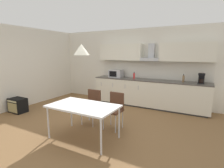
# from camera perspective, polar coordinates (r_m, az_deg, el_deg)

# --- Properties ---
(ground_plane) EXTENTS (8.56, 7.65, 0.02)m
(ground_plane) POSITION_cam_1_polar(r_m,az_deg,el_deg) (4.68, -7.38, -12.97)
(ground_plane) COLOR brown
(wall_back) EXTENTS (6.85, 0.10, 2.67)m
(wall_back) POSITION_cam_1_polar(r_m,az_deg,el_deg) (6.61, 5.72, 5.87)
(wall_back) COLOR silver
(wall_back) RESTS_ON ground_plane
(wall_left) EXTENTS (0.10, 6.12, 2.67)m
(wall_left) POSITION_cam_1_polar(r_m,az_deg,el_deg) (6.49, -29.03, 4.58)
(wall_left) COLOR silver
(wall_left) RESTS_ON ground_plane
(kitchen_counter) EXTENTS (3.85, 0.67, 0.93)m
(kitchen_counter) POSITION_cam_1_polar(r_m,az_deg,el_deg) (6.10, 11.69, -2.89)
(kitchen_counter) COLOR #333333
(kitchen_counter) RESTS_ON ground_plane
(backsplash_tile) EXTENTS (3.83, 0.02, 0.59)m
(backsplash_tile) POSITION_cam_1_polar(r_m,az_deg,el_deg) (6.28, 12.77, 4.43)
(backsplash_tile) COLOR silver
(backsplash_tile) RESTS_ON kitchen_counter
(upper_wall_cabinets) EXTENTS (3.83, 0.40, 0.58)m
(upper_wall_cabinets) POSITION_cam_1_polar(r_m,az_deg,el_deg) (6.10, 12.58, 10.04)
(upper_wall_cabinets) COLOR silver
(microwave) EXTENTS (0.48, 0.35, 0.28)m
(microwave) POSITION_cam_1_polar(r_m,az_deg,el_deg) (6.45, 1.31, 3.46)
(microwave) COLOR #ADADB2
(microwave) RESTS_ON kitchen_counter
(coffee_maker) EXTENTS (0.18, 0.19, 0.30)m
(coffee_maker) POSITION_cam_1_polar(r_m,az_deg,el_deg) (5.78, 27.17, 1.65)
(coffee_maker) COLOR black
(coffee_maker) RESTS_ON kitchen_counter
(bottle_red) EXTENTS (0.06, 0.06, 0.24)m
(bottle_red) POSITION_cam_1_polar(r_m,az_deg,el_deg) (6.16, 7.21, 2.70)
(bottle_red) COLOR red
(bottle_red) RESTS_ON kitchen_counter
(bottle_brown) EXTENTS (0.07, 0.07, 0.25)m
(bottle_brown) POSITION_cam_1_polar(r_m,az_deg,el_deg) (5.83, 22.30, 1.64)
(bottle_brown) COLOR brown
(bottle_brown) RESTS_ON kitchen_counter
(dining_table) EXTENTS (1.45, 0.84, 0.74)m
(dining_table) POSITION_cam_1_polar(r_m,az_deg,el_deg) (3.75, -9.39, -7.56)
(dining_table) COLOR white
(dining_table) RESTS_ON ground_plane
(chair_far_left) EXTENTS (0.41, 0.41, 0.87)m
(chair_far_left) POSITION_cam_1_polar(r_m,az_deg,el_deg) (4.60, -6.42, -6.20)
(chair_far_left) COLOR #4C2D1E
(chair_far_left) RESTS_ON ground_plane
(chair_far_right) EXTENTS (0.42, 0.42, 0.87)m
(chair_far_right) POSITION_cam_1_polar(r_m,az_deg,el_deg) (4.27, 0.91, -7.43)
(chair_far_right) COLOR #4C2D1E
(chair_far_right) RESTS_ON ground_plane
(guitar_amp) EXTENTS (0.52, 0.37, 0.44)m
(guitar_amp) POSITION_cam_1_polar(r_m,az_deg,el_deg) (6.19, -28.39, -6.12)
(guitar_amp) COLOR black
(guitar_amp) RESTS_ON ground_plane
(pendant_lamp) EXTENTS (0.32, 0.32, 0.22)m
(pendant_lamp) POSITION_cam_1_polar(r_m,az_deg,el_deg) (3.58, -9.95, 11.01)
(pendant_lamp) COLOR silver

